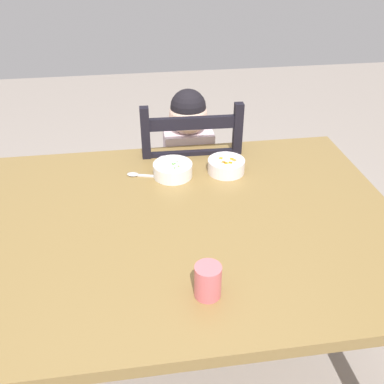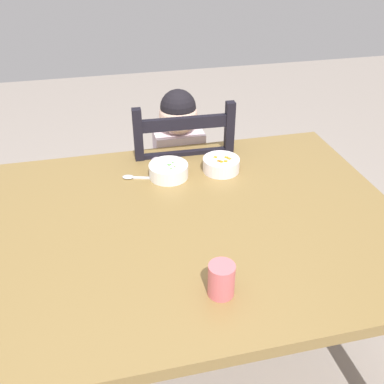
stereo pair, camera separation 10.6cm
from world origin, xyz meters
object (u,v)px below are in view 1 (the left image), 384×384
at_px(dining_table, 178,240).
at_px(bowl_of_peas, 173,169).
at_px(child_figure, 189,161).
at_px(drinking_cup, 208,281).
at_px(bowl_of_carrots, 226,165).
at_px(spoon, 138,175).
at_px(dining_chair, 189,193).

distance_m(dining_table, bowl_of_peas, 0.31).
bearing_deg(child_figure, drinking_cup, -95.01).
bearing_deg(bowl_of_carrots, dining_table, -127.71).
distance_m(dining_table, bowl_of_carrots, 0.39).
bearing_deg(spoon, child_figure, 48.60).
height_order(dining_chair, spoon, dining_chair).
height_order(bowl_of_carrots, drinking_cup, drinking_cup).
relative_size(bowl_of_carrots, spoon, 1.05).
bearing_deg(bowl_of_peas, dining_table, -92.97).
distance_m(dining_table, dining_chair, 0.63).
xyz_separation_m(dining_table, spoon, (-0.12, 0.31, 0.09)).
distance_m(dining_chair, drinking_cup, 0.99).
xyz_separation_m(dining_chair, spoon, (-0.24, -0.28, 0.28)).
distance_m(child_figure, bowl_of_peas, 0.34).
bearing_deg(dining_table, bowl_of_peas, 87.03).
xyz_separation_m(child_figure, drinking_cup, (-0.08, -0.93, 0.15)).
relative_size(dining_chair, bowl_of_carrots, 6.76).
bearing_deg(dining_chair, drinking_cup, -94.87).
bearing_deg(dining_table, dining_chair, 78.65).
bearing_deg(dining_chair, bowl_of_peas, -109.08).
distance_m(dining_table, spoon, 0.35).
relative_size(dining_chair, child_figure, 0.99).
bearing_deg(bowl_of_peas, bowl_of_carrots, -0.00).
bearing_deg(drinking_cup, bowl_of_carrots, 73.66).
height_order(child_figure, bowl_of_peas, child_figure).
height_order(dining_table, dining_chair, dining_chair).
height_order(dining_table, spoon, spoon).
xyz_separation_m(dining_table, dining_chair, (0.12, 0.59, -0.19)).
bearing_deg(dining_chair, child_figure, -76.30).
bearing_deg(child_figure, dining_table, -101.65).
height_order(dining_chair, bowl_of_carrots, dining_chair).
height_order(child_figure, spoon, child_figure).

